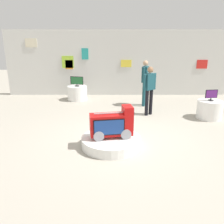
{
  "coord_description": "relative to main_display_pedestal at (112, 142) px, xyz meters",
  "views": [
    {
      "loc": [
        -0.24,
        -5.71,
        2.48
      ],
      "look_at": [
        -0.25,
        -0.1,
        0.73
      ],
      "focal_mm": 36.66,
      "sensor_mm": 36.0,
      "label": 1
    }
  ],
  "objects": [
    {
      "name": "shopper_browsing_rear",
      "position": [
        1.29,
        2.51,
        0.86
      ],
      "size": [
        0.46,
        0.39,
        1.67
      ],
      "color": "black",
      "rests_on": "ground"
    },
    {
      "name": "ground_plane",
      "position": [
        0.26,
        0.57,
        -0.12
      ],
      "size": [
        30.0,
        30.0,
        0.0
      ],
      "primitive_type": "plane",
      "color": "#A8A091"
    },
    {
      "name": "display_pedestal_left_rear",
      "position": [
        -1.5,
        4.63,
        0.19
      ],
      "size": [
        0.85,
        0.85,
        0.61
      ],
      "primitive_type": "cylinder",
      "color": "white",
      "rests_on": "ground"
    },
    {
      "name": "back_wall_display",
      "position": [
        0.25,
        5.63,
        1.37
      ],
      "size": [
        10.25,
        0.13,
        2.98
      ],
      "color": "silver",
      "rests_on": "ground"
    },
    {
      "name": "display_pedestal_center_rear",
      "position": [
        3.26,
        2.12,
        0.19
      ],
      "size": [
        0.81,
        0.81,
        0.61
      ],
      "primitive_type": "cylinder",
      "color": "white",
      "rests_on": "ground"
    },
    {
      "name": "novelty_firetruck_tv",
      "position": [
        0.02,
        -0.0,
        0.43
      ],
      "size": [
        1.06,
        0.56,
        0.77
      ],
      "color": "gray",
      "rests_on": "main_display_pedestal"
    },
    {
      "name": "shopper_browsing_near_truck",
      "position": [
        1.3,
        3.72,
        0.93
      ],
      "size": [
        0.31,
        0.53,
        1.77
      ],
      "color": "#194751",
      "rests_on": "ground"
    },
    {
      "name": "tv_on_left_rear",
      "position": [
        -1.5,
        4.63,
        0.72
      ],
      "size": [
        0.57,
        0.2,
        0.42
      ],
      "color": "black",
      "rests_on": "display_pedestal_left_rear"
    },
    {
      "name": "tv_on_center_rear",
      "position": [
        3.26,
        2.12,
        0.69
      ],
      "size": [
        0.41,
        0.17,
        0.36
      ],
      "color": "black",
      "rests_on": "display_pedestal_center_rear"
    },
    {
      "name": "main_display_pedestal",
      "position": [
        0.0,
        0.0,
        0.0
      ],
      "size": [
        1.45,
        1.45,
        0.24
      ],
      "primitive_type": "cylinder",
      "color": "white",
      "rests_on": "ground"
    }
  ]
}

